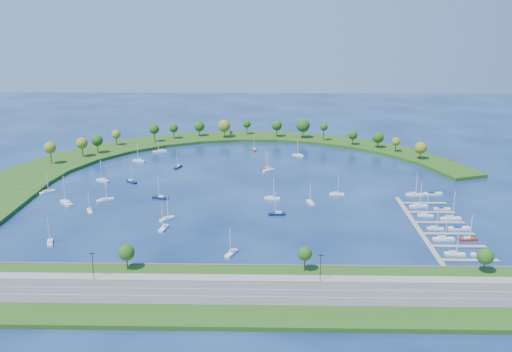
{
  "coord_description": "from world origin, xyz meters",
  "views": [
    {
      "loc": [
        11.1,
        -292.37,
        93.7
      ],
      "look_at": [
        5.0,
        5.0,
        4.0
      ],
      "focal_mm": 39.14,
      "sensor_mm": 36.0,
      "label": 1
    }
  ],
  "objects_px": {
    "docked_boat_6": "(425,215)",
    "moored_boat_16": "(90,210)",
    "dock_system": "(434,228)",
    "moored_boat_7": "(298,155)",
    "moored_boat_5": "(47,191)",
    "docked_boat_10": "(414,194)",
    "moored_boat_3": "(310,202)",
    "harbor_tower": "(231,133)",
    "docked_boat_4": "(435,228)",
    "docked_boat_5": "(459,228)",
    "docked_boat_3": "(468,238)",
    "moored_boat_12": "(50,242)",
    "docked_boat_1": "(481,254)",
    "moored_boat_19": "(160,151)",
    "docked_boat_0": "(455,253)",
    "moored_boat_15": "(178,166)",
    "moored_boat_17": "(167,218)",
    "moored_boat_21": "(254,149)",
    "moored_boat_13": "(67,202)",
    "moored_boat_14": "(139,160)",
    "moored_boat_2": "(132,181)",
    "moored_boat_18": "(164,227)",
    "docked_boat_2": "(443,238)",
    "moored_boat_0": "(277,213)",
    "moored_boat_10": "(105,199)",
    "docked_boat_9": "(442,209)",
    "docked_boat_8": "(418,206)",
    "moored_boat_20": "(231,252)",
    "moored_boat_11": "(269,170)",
    "moored_boat_8": "(160,197)",
    "moored_boat_1": "(267,168)",
    "moored_boat_4": "(272,198)",
    "moored_boat_9": "(103,180)",
    "docked_boat_11": "(433,194)"
  },
  "relations": [
    {
      "from": "moored_boat_3",
      "to": "docked_boat_1",
      "type": "xyz_separation_m",
      "value": [
        63.05,
        -59.65,
        -0.26
      ]
    },
    {
      "from": "moored_boat_2",
      "to": "docked_boat_1",
      "type": "distance_m",
      "value": 185.58
    },
    {
      "from": "moored_boat_7",
      "to": "moored_boat_17",
      "type": "relative_size",
      "value": 1.01
    },
    {
      "from": "docked_boat_4",
      "to": "docked_boat_9",
      "type": "bearing_deg",
      "value": 70.42
    },
    {
      "from": "docked_boat_6",
      "to": "docked_boat_11",
      "type": "relative_size",
      "value": 1.07
    },
    {
      "from": "dock_system",
      "to": "moored_boat_7",
      "type": "distance_m",
      "value": 136.25
    },
    {
      "from": "moored_boat_12",
      "to": "docked_boat_6",
      "type": "bearing_deg",
      "value": -97.34
    },
    {
      "from": "moored_boat_11",
      "to": "docked_boat_5",
      "type": "relative_size",
      "value": 1.22
    },
    {
      "from": "moored_boat_2",
      "to": "moored_boat_4",
      "type": "xyz_separation_m",
      "value": [
        78.6,
        -26.87,
        0.01
      ]
    },
    {
      "from": "docked_boat_2",
      "to": "docked_boat_6",
      "type": "height_order",
      "value": "docked_boat_2"
    },
    {
      "from": "docked_boat_3",
      "to": "docked_boat_10",
      "type": "distance_m",
      "value": 58.64
    },
    {
      "from": "moored_boat_18",
      "to": "moored_boat_19",
      "type": "height_order",
      "value": "moored_boat_19"
    },
    {
      "from": "moored_boat_3",
      "to": "moored_boat_19",
      "type": "distance_m",
      "value": 138.92
    },
    {
      "from": "moored_boat_2",
      "to": "moored_boat_18",
      "type": "bearing_deg",
      "value": -23.76
    },
    {
      "from": "moored_boat_2",
      "to": "docked_boat_10",
      "type": "relative_size",
      "value": 0.85
    },
    {
      "from": "moored_boat_19",
      "to": "docked_boat_0",
      "type": "height_order",
      "value": "moored_boat_19"
    },
    {
      "from": "moored_boat_10",
      "to": "docked_boat_9",
      "type": "relative_size",
      "value": 1.62
    },
    {
      "from": "moored_boat_16",
      "to": "docked_boat_0",
      "type": "bearing_deg",
      "value": 50.64
    },
    {
      "from": "moored_boat_19",
      "to": "docked_boat_4",
      "type": "xyz_separation_m",
      "value": [
        147.21,
        -134.82,
        -0.08
      ]
    },
    {
      "from": "docked_boat_11",
      "to": "moored_boat_3",
      "type": "bearing_deg",
      "value": -174.27
    },
    {
      "from": "moored_boat_13",
      "to": "docked_boat_10",
      "type": "distance_m",
      "value": 177.38
    },
    {
      "from": "docked_boat_6",
      "to": "moored_boat_16",
      "type": "bearing_deg",
      "value": -175.76
    },
    {
      "from": "docked_boat_0",
      "to": "docked_boat_8",
      "type": "relative_size",
      "value": 0.89
    },
    {
      "from": "moored_boat_9",
      "to": "docked_boat_10",
      "type": "relative_size",
      "value": 0.96
    },
    {
      "from": "moored_boat_1",
      "to": "docked_boat_2",
      "type": "distance_m",
      "value": 129.22
    },
    {
      "from": "moored_boat_7",
      "to": "moored_boat_12",
      "type": "xyz_separation_m",
      "value": [
        -110.52,
        -145.41,
        -0.01
      ]
    },
    {
      "from": "moored_boat_9",
      "to": "moored_boat_3",
      "type": "bearing_deg",
      "value": -168.44
    },
    {
      "from": "harbor_tower",
      "to": "docked_boat_2",
      "type": "distance_m",
      "value": 214.95
    },
    {
      "from": "moored_boat_7",
      "to": "docked_boat_3",
      "type": "xyz_separation_m",
      "value": [
        64.18,
        -138.14,
        -0.01
      ]
    },
    {
      "from": "moored_boat_14",
      "to": "moored_boat_19",
      "type": "distance_m",
      "value": 25.73
    },
    {
      "from": "moored_boat_18",
      "to": "moored_boat_10",
      "type": "bearing_deg",
      "value": -125.59
    },
    {
      "from": "moored_boat_0",
      "to": "moored_boat_10",
      "type": "height_order",
      "value": "moored_boat_10"
    },
    {
      "from": "moored_boat_15",
      "to": "moored_boat_17",
      "type": "distance_m",
      "value": 87.67
    },
    {
      "from": "moored_boat_4",
      "to": "moored_boat_19",
      "type": "xyz_separation_m",
      "value": [
        -75.53,
        95.49,
        0.06
      ]
    },
    {
      "from": "moored_boat_15",
      "to": "docked_boat_1",
      "type": "xyz_separation_m",
      "value": [
        139.3,
        -123.23,
        -0.28
      ]
    },
    {
      "from": "docked_boat_4",
      "to": "docked_boat_5",
      "type": "distance_m",
      "value": 10.42
    },
    {
      "from": "moored_boat_9",
      "to": "docked_boat_5",
      "type": "distance_m",
      "value": 189.99
    },
    {
      "from": "moored_boat_3",
      "to": "moored_boat_8",
      "type": "distance_m",
      "value": 76.68
    },
    {
      "from": "moored_boat_10",
      "to": "docked_boat_1",
      "type": "height_order",
      "value": "moored_boat_10"
    },
    {
      "from": "moored_boat_16",
      "to": "moored_boat_21",
      "type": "distance_m",
      "value": 144.17
    },
    {
      "from": "moored_boat_20",
      "to": "moored_boat_11",
      "type": "bearing_deg",
      "value": -164.53
    },
    {
      "from": "moored_boat_3",
      "to": "harbor_tower",
      "type": "bearing_deg",
      "value": 4.48
    },
    {
      "from": "moored_boat_20",
      "to": "moored_boat_8",
      "type": "bearing_deg",
      "value": -126.0
    },
    {
      "from": "docked_boat_8",
      "to": "dock_system",
      "type": "bearing_deg",
      "value": -99.99
    },
    {
      "from": "dock_system",
      "to": "moored_boat_3",
      "type": "relative_size",
      "value": 7.54
    },
    {
      "from": "docked_boat_2",
      "to": "docked_boat_10",
      "type": "relative_size",
      "value": 1.01
    },
    {
      "from": "moored_boat_9",
      "to": "moored_boat_14",
      "type": "bearing_deg",
      "value": -75.92
    },
    {
      "from": "moored_boat_21",
      "to": "moored_boat_13",
      "type": "bearing_deg",
      "value": 129.5
    },
    {
      "from": "moored_boat_0",
      "to": "moored_boat_13",
      "type": "bearing_deg",
      "value": -11.38
    },
    {
      "from": "moored_boat_5",
      "to": "docked_boat_10",
      "type": "xyz_separation_m",
      "value": [
        192.96,
        -0.52,
        0.03
      ]
    }
  ]
}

